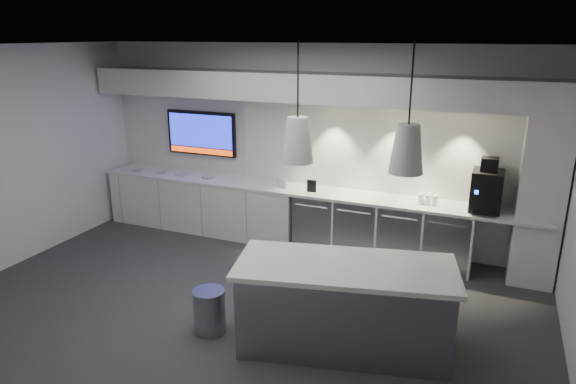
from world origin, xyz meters
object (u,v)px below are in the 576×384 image
at_px(bin, 210,311).
at_px(wall_tv, 201,133).
at_px(island, 344,306).
at_px(coffee_machine, 487,189).

bearing_deg(bin, wall_tv, 122.17).
bearing_deg(island, bin, 178.75).
bearing_deg(island, wall_tv, 128.43).
xyz_separation_m(island, bin, (-1.43, -0.29, -0.22)).
relative_size(wall_tv, bin, 2.54).
distance_m(island, coffee_machine, 2.76).
bearing_deg(bin, coffee_machine, 45.56).
bearing_deg(coffee_machine, wall_tv, 177.77).
height_order(wall_tv, coffee_machine, wall_tv).
height_order(bin, coffee_machine, coffee_machine).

